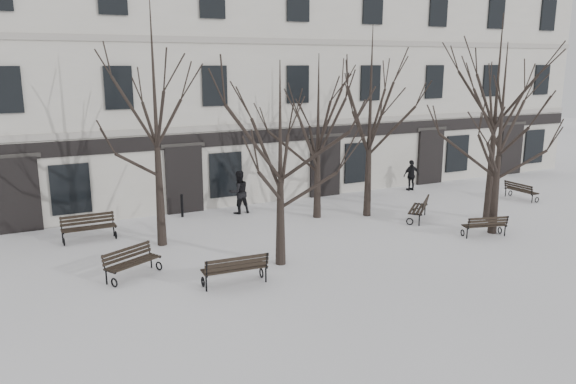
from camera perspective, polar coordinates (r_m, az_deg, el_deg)
ground at (r=19.30m, az=6.59°, el=-6.33°), size 100.00×100.00×0.00m
building at (r=29.91m, az=-7.01°, el=11.28°), size 40.40×10.20×11.40m
tree_1 at (r=17.35m, az=-0.80°, el=5.27°), size 4.51×4.51×6.44m
tree_2 at (r=22.13m, az=20.88°, el=7.15°), size 4.96×4.96×7.09m
tree_3 at (r=24.06m, az=20.46°, el=9.32°), size 5.77×5.77×8.24m
tree_4 at (r=19.70m, az=-13.40°, el=9.40°), size 5.87×5.87×8.39m
tree_5 at (r=22.97m, az=3.08°, el=7.59°), size 4.71×4.71×6.73m
tree_6 at (r=23.42m, az=8.38°, el=9.29°), size 5.49×5.49×7.84m
bench_0 at (r=17.75m, az=-15.61°, el=-6.81°), size 1.85×1.38×0.90m
bench_1 at (r=16.53m, az=-5.39°, el=-7.72°), size 1.95×0.81×0.96m
bench_2 at (r=22.22m, az=19.39°, el=-3.19°), size 1.72×0.99×0.82m
bench_3 at (r=21.77m, az=-19.60°, el=-3.34°), size 1.91×0.71×0.96m
bench_4 at (r=23.77m, az=13.23°, el=-1.61°), size 1.78×1.72×0.93m
bench_5 at (r=28.86m, az=22.55°, el=0.16°), size 0.61×1.65×0.83m
bollard_a at (r=24.01m, az=-10.72°, el=-1.28°), size 0.13×0.13×0.99m
bollard_b at (r=27.37m, az=7.99°, el=0.75°), size 0.15×0.15×1.15m
pedestrian_b at (r=24.41m, az=-4.97°, el=-2.16°), size 0.96×0.77×1.87m
pedestrian_c at (r=29.36m, az=12.35°, el=0.18°), size 0.94×0.43×1.57m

